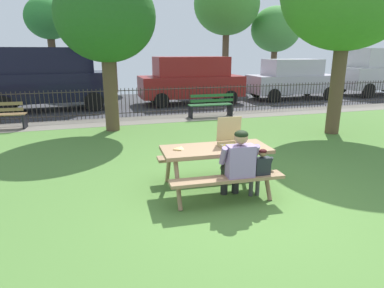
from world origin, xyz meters
name	(u,v)px	position (x,y,z in m)	size (l,w,h in m)	color
ground	(207,167)	(0.00, 1.91, -0.01)	(28.00, 11.81, 0.02)	#507D37
cobblestone_walkway	(159,119)	(0.00, 7.11, 0.00)	(28.00, 1.40, 0.01)	slate
street_asphalt	(142,103)	(0.00, 11.16, -0.01)	(28.00, 6.69, 0.01)	#38383D
picnic_table_foreground	(216,157)	(-0.27, 0.71, 0.60)	(1.87, 1.57, 0.79)	#967453
pizza_box_open	(232,141)	(0.01, 0.69, 0.86)	(0.45, 0.48, 0.48)	tan
pizza_slice_on_table	(179,149)	(-0.89, 0.80, 0.78)	(0.23, 0.25, 0.02)	#EAD574
adult_at_table	(238,163)	(-0.10, 0.20, 0.66)	(0.62, 0.60, 1.19)	#262626
child_at_table	(260,169)	(0.27, 0.15, 0.53)	(0.36, 0.35, 0.87)	#474747
iron_fence_streetside	(154,101)	(0.00, 7.81, 0.53)	(23.37, 0.03, 1.05)	#2D2823
park_bench_center	(211,106)	(1.90, 6.97, 0.42)	(1.61, 0.49, 0.85)	#275E2F
tree_near_table	(106,18)	(-1.65, 5.87, 3.21)	(2.79, 2.79, 4.51)	brown
parked_car_center	(49,77)	(-3.77, 10.29, 1.31)	(4.79, 2.27, 2.46)	black
parked_car_right	(191,79)	(2.15, 10.29, 1.10)	(4.61, 1.97, 2.08)	maroon
parked_car_far_right	(293,79)	(7.40, 10.29, 1.01)	(4.43, 1.97, 1.94)	#BAB1C2
parked_car_end	(381,71)	(12.79, 10.29, 1.31)	(4.74, 2.15, 2.46)	#BCB6BB
far_tree_midleft	(49,19)	(-4.04, 15.57, 3.91)	(2.42, 2.42, 5.09)	brown
far_tree_center	(111,24)	(-0.88, 15.57, 3.77)	(3.44, 3.44, 5.34)	brown
far_tree_midright	(227,5)	(5.95, 15.57, 4.97)	(3.93, 3.93, 6.77)	brown
far_tree_right	(276,30)	(9.35, 15.57, 3.62)	(3.11, 3.11, 5.06)	brown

